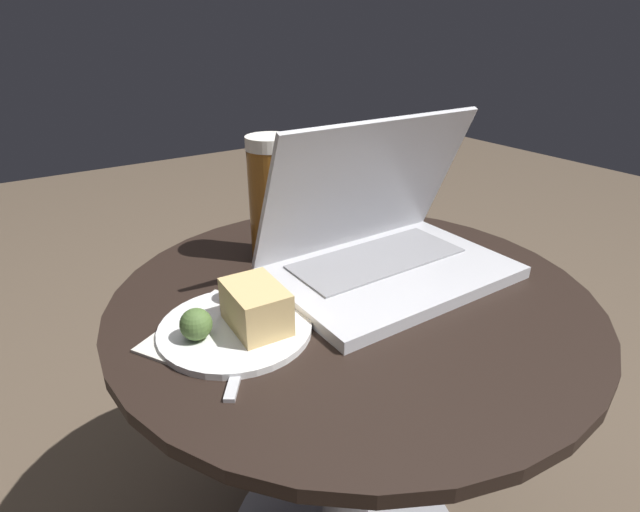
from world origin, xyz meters
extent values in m
cylinder|color=#9E9EA3|center=(0.00, 0.00, 0.27)|extent=(0.08, 0.08, 0.51)
cylinder|color=black|center=(0.00, 0.00, 0.53)|extent=(0.68, 0.68, 0.02)
cube|color=silver|center=(-0.21, 0.02, 0.54)|extent=(0.20, 0.18, 0.00)
cube|color=silver|center=(0.07, 0.00, 0.55)|extent=(0.35, 0.23, 0.02)
cube|color=gray|center=(0.07, 0.03, 0.56)|extent=(0.27, 0.11, 0.00)
cube|color=silver|center=(0.07, 0.07, 0.66)|extent=(0.35, 0.10, 0.22)
cube|color=black|center=(0.07, 0.07, 0.66)|extent=(0.32, 0.09, 0.19)
cylinder|color=brown|center=(-0.03, 0.17, 0.63)|extent=(0.07, 0.07, 0.18)
cylinder|color=white|center=(-0.03, 0.17, 0.73)|extent=(0.07, 0.07, 0.02)
cylinder|color=white|center=(-0.18, 0.00, 0.54)|extent=(0.19, 0.19, 0.01)
cube|color=#DBB775|center=(-0.16, -0.02, 0.57)|extent=(0.07, 0.09, 0.05)
sphere|color=#9E5B38|center=(-0.16, 0.06, 0.57)|extent=(0.04, 0.04, 0.04)
sphere|color=#4C6B33|center=(-0.23, 0.00, 0.57)|extent=(0.04, 0.04, 0.04)
cube|color=silver|center=(-0.21, -0.07, 0.54)|extent=(0.08, 0.10, 0.00)
cube|color=silver|center=(-0.16, 0.00, 0.54)|extent=(0.05, 0.05, 0.00)
camera|label=1|loc=(-0.39, -0.49, 0.89)|focal=28.00mm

